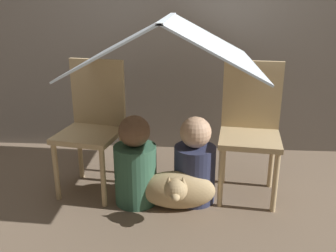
{
  "coord_description": "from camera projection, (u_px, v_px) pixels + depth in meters",
  "views": [
    {
      "loc": [
        0.17,
        -2.33,
        1.35
      ],
      "look_at": [
        0.0,
        0.06,
        0.51
      ],
      "focal_mm": 40.0,
      "sensor_mm": 36.0,
      "label": 1
    }
  ],
  "objects": [
    {
      "name": "person_front",
      "position": [
        135.0,
        165.0,
        2.51
      ],
      "size": [
        0.29,
        0.29,
        0.62
      ],
      "color": "#38664C",
      "rests_on": "ground_plane"
    },
    {
      "name": "person_second",
      "position": [
        195.0,
        165.0,
        2.54
      ],
      "size": [
        0.28,
        0.28,
        0.6
      ],
      "color": "#2D3351",
      "rests_on": "ground_plane"
    },
    {
      "name": "wall_back",
      "position": [
        175.0,
        9.0,
        3.14
      ],
      "size": [
        7.0,
        0.05,
        2.5
      ],
      "color": "#6B6056",
      "rests_on": "ground_plane"
    },
    {
      "name": "chair_right",
      "position": [
        250.0,
        125.0,
        2.58
      ],
      "size": [
        0.45,
        0.45,
        0.93
      ],
      "rotation": [
        0.0,
        0.0,
        -0.12
      ],
      "color": "#D1B27F",
      "rests_on": "ground_plane"
    },
    {
      "name": "ground_plane",
      "position": [
        167.0,
        197.0,
        2.65
      ],
      "size": [
        8.8,
        8.8,
        0.0
      ],
      "primitive_type": "plane",
      "color": "#7A6651"
    },
    {
      "name": "chair_left",
      "position": [
        93.0,
        121.0,
        2.65
      ],
      "size": [
        0.47,
        0.47,
        0.93
      ],
      "rotation": [
        0.0,
        0.0,
        -0.19
      ],
      "color": "#D1B27F",
      "rests_on": "ground_plane"
    },
    {
      "name": "sheet_canopy",
      "position": [
        168.0,
        41.0,
        2.35
      ],
      "size": [
        1.12,
        1.19,
        0.3
      ],
      "color": "silver"
    },
    {
      "name": "dog",
      "position": [
        177.0,
        190.0,
        2.46
      ],
      "size": [
        0.51,
        0.39,
        0.33
      ],
      "color": "tan",
      "rests_on": "ground_plane"
    }
  ]
}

